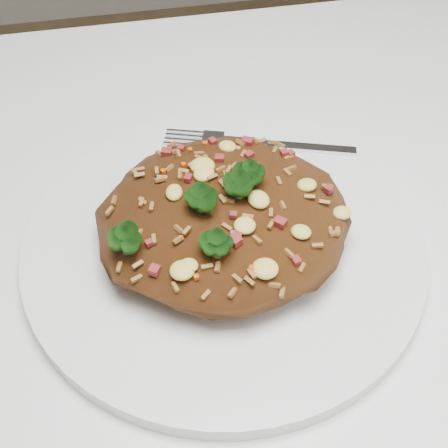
# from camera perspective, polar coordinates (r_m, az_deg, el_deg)

# --- Properties ---
(dining_table) EXTENTS (1.20, 0.80, 0.75)m
(dining_table) POSITION_cam_1_polar(r_m,az_deg,el_deg) (0.51, 3.83, -13.87)
(dining_table) COLOR white
(dining_table) RESTS_ON ground
(plate) EXTENTS (0.30, 0.30, 0.01)m
(plate) POSITION_cam_1_polar(r_m,az_deg,el_deg) (0.47, -0.00, -1.80)
(plate) COLOR white
(plate) RESTS_ON dining_table
(fried_rice) EXTENTS (0.18, 0.16, 0.07)m
(fried_rice) POSITION_cam_1_polar(r_m,az_deg,el_deg) (0.44, -0.05, 1.21)
(fried_rice) COLOR brown
(fried_rice) RESTS_ON plate
(fork) EXTENTS (0.16, 0.06, 0.00)m
(fork) POSITION_cam_1_polar(r_m,az_deg,el_deg) (0.53, 4.13, 7.27)
(fork) COLOR silver
(fork) RESTS_ON plate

